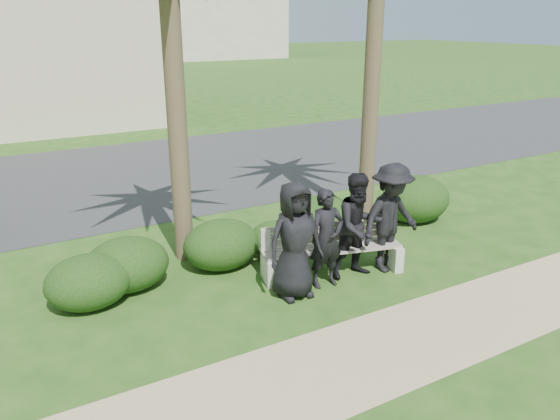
# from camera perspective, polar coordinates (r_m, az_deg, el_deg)

# --- Properties ---
(ground) EXTENTS (160.00, 160.00, 0.00)m
(ground) POSITION_cam_1_polar(r_m,az_deg,el_deg) (8.51, 2.96, -8.51)
(ground) COLOR #224814
(ground) RESTS_ON ground
(footpath) EXTENTS (30.00, 1.60, 0.01)m
(footpath) POSITION_cam_1_polar(r_m,az_deg,el_deg) (7.28, 10.87, -14.11)
(footpath) COLOR tan
(footpath) RESTS_ON ground
(asphalt_street) EXTENTS (160.00, 8.00, 0.01)m
(asphalt_street) POSITION_cam_1_polar(r_m,az_deg,el_deg) (15.40, -13.36, 3.86)
(asphalt_street) COLOR #2D2D30
(asphalt_street) RESTS_ON ground
(stucco_bldg_right) EXTENTS (8.40, 8.40, 7.30)m
(stucco_bldg_right) POSITION_cam_1_polar(r_m,az_deg,el_deg) (24.50, -23.67, 17.09)
(stucco_bldg_right) COLOR beige
(stucco_bldg_right) RESTS_ON ground
(park_bench) EXTENTS (2.44, 1.11, 0.81)m
(park_bench) POSITION_cam_1_polar(r_m,az_deg,el_deg) (8.97, 5.40, -4.47)
(park_bench) COLOR gray
(park_bench) RESTS_ON ground
(man_a) EXTENTS (0.89, 0.59, 1.79)m
(man_a) POSITION_cam_1_polar(r_m,az_deg,el_deg) (8.03, 1.55, -3.19)
(man_a) COLOR black
(man_a) RESTS_ON ground
(man_b) EXTENTS (0.60, 0.41, 1.58)m
(man_b) POSITION_cam_1_polar(r_m,az_deg,el_deg) (8.41, 4.88, -2.98)
(man_b) COLOR black
(man_b) RESTS_ON ground
(man_c) EXTENTS (0.89, 0.72, 1.73)m
(man_c) POSITION_cam_1_polar(r_m,az_deg,el_deg) (8.76, 8.21, -1.64)
(man_c) COLOR black
(man_c) RESTS_ON ground
(man_d) EXTENTS (1.25, 0.80, 1.83)m
(man_d) POSITION_cam_1_polar(r_m,az_deg,el_deg) (9.05, 11.49, -0.82)
(man_d) COLOR black
(man_d) RESTS_ON ground
(hedge_a) EXTENTS (1.24, 1.02, 0.81)m
(hedge_a) POSITION_cam_1_polar(r_m,az_deg,el_deg) (8.42, -19.41, -6.94)
(hedge_a) COLOR #16320E
(hedge_a) RESTS_ON ground
(hedge_b) EXTENTS (1.30, 1.07, 0.85)m
(hedge_b) POSITION_cam_1_polar(r_m,az_deg,el_deg) (8.76, -15.72, -5.34)
(hedge_b) COLOR #16320E
(hedge_b) RESTS_ON ground
(hedge_c) EXTENTS (0.96, 0.79, 0.63)m
(hedge_c) POSITION_cam_1_polar(r_m,az_deg,el_deg) (9.67, -0.60, -2.89)
(hedge_c) COLOR #16320E
(hedge_c) RESTS_ON ground
(hedge_d) EXTENTS (1.38, 1.14, 0.90)m
(hedge_d) POSITION_cam_1_polar(r_m,az_deg,el_deg) (10.22, 4.11, -0.87)
(hedge_d) COLOR #16320E
(hedge_d) RESTS_ON ground
(hedge_e) EXTENTS (1.08, 0.90, 0.71)m
(hedge_e) POSITION_cam_1_polar(r_m,az_deg,el_deg) (9.97, 4.30, -2.01)
(hedge_e) COLOR #16320E
(hedge_e) RESTS_ON ground
(hedge_f) EXTENTS (1.49, 1.23, 0.97)m
(hedge_f) POSITION_cam_1_polar(r_m,az_deg,el_deg) (11.61, 13.99, 1.28)
(hedge_f) COLOR #16320E
(hedge_f) RESTS_ON ground
(hedge_extra) EXTENTS (1.30, 1.07, 0.85)m
(hedge_extra) POSITION_cam_1_polar(r_m,az_deg,el_deg) (9.21, -6.15, -3.44)
(hedge_extra) COLOR #16320E
(hedge_extra) RESTS_ON ground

